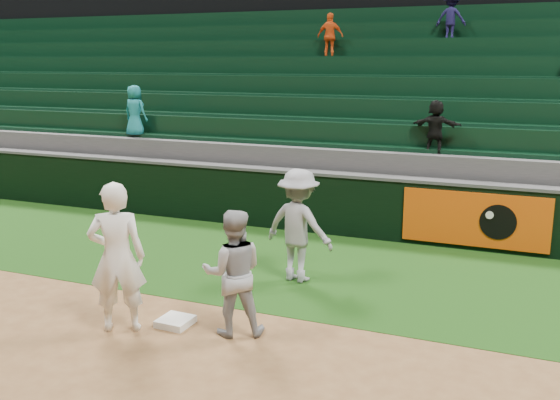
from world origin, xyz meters
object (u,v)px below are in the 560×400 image
(first_baseman, at_px, (117,257))
(base_coach, at_px, (298,226))
(baserunner, at_px, (233,273))
(first_base, at_px, (175,322))

(first_baseman, xyz_separation_m, base_coach, (1.49, 2.61, -0.08))
(base_coach, bearing_deg, first_baseman, 71.51)
(baserunner, bearing_deg, first_baseman, -8.77)
(first_baseman, relative_size, baserunner, 1.20)
(first_base, xyz_separation_m, baserunner, (0.84, 0.07, 0.77))
(first_base, bearing_deg, baserunner, 4.87)
(first_baseman, bearing_deg, base_coach, -147.56)
(first_baseman, distance_m, base_coach, 3.01)
(first_baseman, bearing_deg, baserunner, 170.01)
(baserunner, height_order, base_coach, base_coach)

